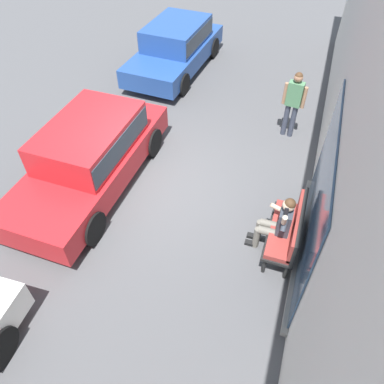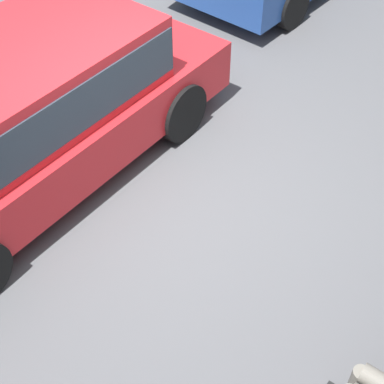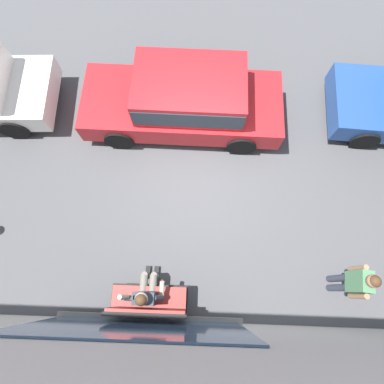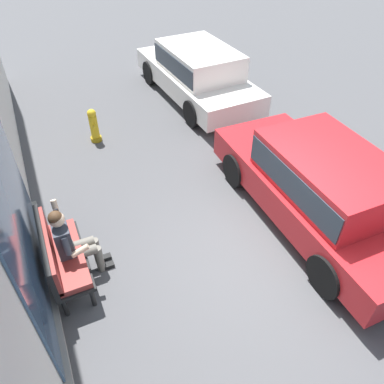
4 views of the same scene
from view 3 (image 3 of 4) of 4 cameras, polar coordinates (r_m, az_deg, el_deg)
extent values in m
plane|color=#4C4C4F|center=(6.97, 0.90, 3.75)|extent=(60.00, 60.00, 0.00)
cube|color=beige|center=(3.54, -0.17, -31.19)|extent=(18.00, 0.40, 6.02)
cube|color=#385170|center=(5.11, -10.12, -24.09)|extent=(3.40, 0.03, 2.50)
cube|color=gray|center=(6.36, -8.02, -22.69)|extent=(3.60, 0.12, 0.10)
cylinder|color=black|center=(6.44, -13.99, -20.76)|extent=(0.07, 0.07, 0.39)
cylinder|color=black|center=(6.28, -1.67, -21.74)|extent=(0.07, 0.07, 0.39)
cylinder|color=black|center=(6.43, -13.59, -17.31)|extent=(0.07, 0.07, 0.39)
cylinder|color=black|center=(6.27, -1.50, -18.18)|extent=(0.07, 0.07, 0.39)
cube|color=black|center=(6.10, -8.07, -19.64)|extent=(1.45, 0.55, 0.06)
cube|color=maroon|center=(6.02, -8.18, -19.66)|extent=(1.39, 0.49, 0.10)
cube|color=black|center=(5.81, -8.70, -22.02)|extent=(1.45, 0.07, 0.55)
cube|color=maroon|center=(5.80, -8.65, -21.43)|extent=(1.39, 0.06, 0.47)
cylinder|color=#6B665B|center=(6.03, -9.22, -17.29)|extent=(0.15, 0.42, 0.15)
cylinder|color=#6B665B|center=(6.28, -8.69, -15.42)|extent=(0.12, 0.12, 0.50)
cube|color=black|center=(6.50, -8.35, -14.81)|extent=(0.10, 0.24, 0.07)
cylinder|color=#6B665B|center=(6.01, -7.45, -17.42)|extent=(0.15, 0.42, 0.15)
cylinder|color=#6B665B|center=(6.26, -7.01, -15.54)|extent=(0.12, 0.12, 0.50)
cube|color=black|center=(6.48, -6.72, -14.92)|extent=(0.10, 0.24, 0.07)
cube|color=#6B665B|center=(6.02, -8.51, -19.35)|extent=(0.34, 0.24, 0.14)
cube|color=#333842|center=(5.74, -8.92, -19.40)|extent=(0.38, 0.22, 0.56)
sphere|color=beige|center=(5.33, -9.63, -19.48)|extent=(0.22, 0.22, 0.22)
sphere|color=#4C331E|center=(5.29, -9.70, -19.59)|extent=(0.20, 0.20, 0.20)
cylinder|color=#333842|center=(5.60, -6.52, -19.41)|extent=(0.20, 0.10, 0.28)
cylinder|color=beige|center=(5.72, -5.74, -17.82)|extent=(0.08, 0.27, 0.17)
cylinder|color=#333842|center=(5.61, -11.77, -19.20)|extent=(0.25, 0.10, 0.22)
cylinder|color=beige|center=(5.43, -12.92, -18.93)|extent=(0.16, 0.08, 0.25)
cube|color=#232328|center=(5.36, -11.15, -19.12)|extent=(0.02, 0.07, 0.15)
cylinder|color=black|center=(8.01, 29.97, 8.67)|extent=(0.65, 0.22, 0.64)
cylinder|color=black|center=(8.89, 29.13, 18.19)|extent=(0.65, 0.22, 0.64)
cube|color=red|center=(7.17, -1.90, 16.05)|extent=(4.52, 1.80, 0.56)
cube|color=red|center=(6.66, -0.44, 18.96)|extent=(2.36, 1.56, 0.67)
cube|color=#28333D|center=(6.66, -0.44, 18.96)|extent=(2.31, 1.59, 0.47)
cylinder|color=black|center=(7.14, -13.64, 9.74)|extent=(0.68, 0.19, 0.67)
cylinder|color=black|center=(8.01, -12.09, 20.22)|extent=(0.68, 0.19, 0.67)
cylinder|color=black|center=(6.97, 9.35, 8.85)|extent=(0.68, 0.19, 0.67)
cylinder|color=black|center=(7.86, 9.36, 19.58)|extent=(0.68, 0.19, 0.67)
cylinder|color=black|center=(8.18, -30.62, 10.32)|extent=(0.68, 0.21, 0.67)
cylinder|color=black|center=(9.03, -28.93, 19.67)|extent=(0.68, 0.21, 0.67)
cylinder|color=#383D4C|center=(6.65, 26.17, -16.05)|extent=(0.13, 0.13, 0.88)
cylinder|color=#383D4C|center=(6.66, 26.18, -14.51)|extent=(0.13, 0.13, 0.88)
cube|color=#4C7F56|center=(5.99, 29.24, -14.72)|extent=(0.24, 0.38, 0.60)
cylinder|color=#A37556|center=(6.01, 29.09, -16.94)|extent=(0.09, 0.09, 0.54)
cylinder|color=#A37556|center=(6.06, 29.04, -12.59)|extent=(0.09, 0.09, 0.54)
sphere|color=#A37556|center=(5.62, 31.32, -14.32)|extent=(0.21, 0.21, 0.21)
sphere|color=#4C331E|center=(5.60, 31.47, -14.29)|extent=(0.19, 0.19, 0.19)
camera|label=1|loc=(5.44, -83.28, -0.10)|focal=35.00mm
camera|label=2|loc=(3.75, -55.19, -8.92)|focal=55.00mm
camera|label=4|loc=(3.66, 64.74, -9.82)|focal=35.00mm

